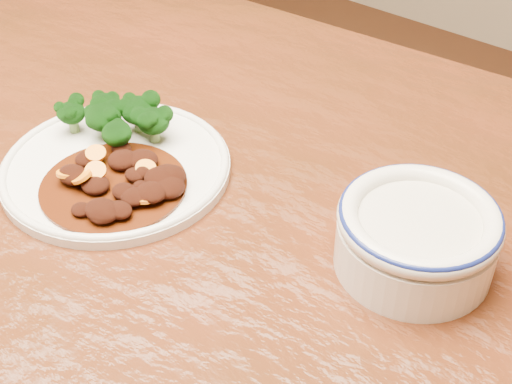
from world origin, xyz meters
The scene contains 5 objects.
dining_table centered at (0.00, 0.00, 0.67)m, with size 1.56×1.00×0.75m.
dinner_plate centered at (0.04, 0.04, 0.76)m, with size 0.23×0.23×0.01m.
broccoli_florets centered at (0.01, 0.07, 0.78)m, with size 0.11×0.08×0.04m.
mince_stew centered at (0.08, 0.02, 0.77)m, with size 0.14×0.14×0.02m.
dip_bowl centered at (0.34, 0.11, 0.78)m, with size 0.14×0.14×0.06m.
Camera 1 is at (0.51, -0.32, 1.19)m, focal length 50.00 mm.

